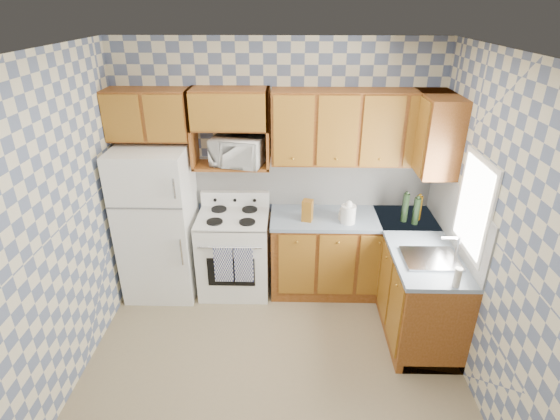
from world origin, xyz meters
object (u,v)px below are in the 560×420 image
object	(u,v)px
refrigerator	(158,223)
microwave	(237,151)
stove_body	(235,253)
electric_kettle	(348,214)

from	to	relation	value
refrigerator	microwave	world-z (taller)	microwave
stove_body	electric_kettle	world-z (taller)	electric_kettle
refrigerator	microwave	xyz separation A→B (m)	(0.87, 0.17, 0.75)
stove_body	microwave	distance (m)	1.16
refrigerator	stove_body	distance (m)	0.89
stove_body	microwave	bearing A→B (deg)	66.42
refrigerator	electric_kettle	distance (m)	2.03
refrigerator	stove_body	world-z (taller)	refrigerator
microwave	electric_kettle	xyz separation A→B (m)	(1.15, -0.27, -0.58)
refrigerator	stove_body	xyz separation A→B (m)	(0.80, 0.03, -0.39)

